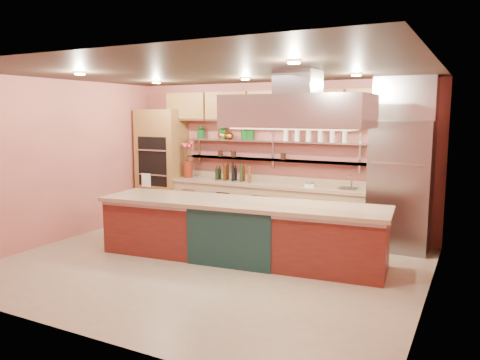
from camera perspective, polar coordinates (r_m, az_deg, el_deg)
The scene contains 21 objects.
floor at distance 7.05m, azimuth -3.83°, elevation -10.32°, with size 6.00×5.00×0.02m, color tan.
ceiling at distance 6.72m, azimuth -4.06°, elevation 13.06°, with size 6.00×5.00×0.02m, color black.
wall_back at distance 8.96m, azimuth 4.41°, elevation 2.85°, with size 6.00×0.04×2.80m, color #B46055.
wall_front at distance 4.81m, azimuth -19.63°, elevation -2.17°, with size 6.00×0.04×2.80m, color #B46055.
wall_left at distance 8.68m, azimuth -21.13°, elevation 2.16°, with size 0.04×5.00×2.80m, color #B46055.
wall_right at distance 5.79m, azimuth 22.32°, elevation -0.63°, with size 0.04×5.00×2.80m, color #B46055.
oven_stack at distance 9.93m, azimuth -9.48°, elevation 1.83°, with size 0.95×0.64×2.30m, color olive.
refrigerator at distance 8.02m, azimuth 18.98°, elevation -0.71°, with size 0.95×0.72×2.10m, color gray.
back_counter at distance 8.84m, azimuth 3.28°, elevation -3.33°, with size 3.84×0.64×0.93m, color #9F845F.
wall_shelf_lower at distance 8.86m, azimuth 3.78°, elevation 2.48°, with size 3.60×0.26×0.03m, color #A9ABB0.
wall_shelf_upper at distance 8.84m, azimuth 3.80°, elevation 4.74°, with size 3.60×0.26×0.03m, color #A9ABB0.
upper_cabinets at distance 8.76m, azimuth 4.01°, elevation 8.96°, with size 4.60×0.36×0.55m, color olive.
range_hood at distance 6.58m, azimuth 7.03°, elevation 8.33°, with size 2.00×1.00×0.45m, color #A9ABB0.
ceiling_downlights at distance 6.89m, azimuth -3.17°, elevation 12.70°, with size 4.00×2.80×0.02m, color #FFE5A5.
island at distance 7.16m, azimuth -0.02°, elevation -6.17°, with size 4.32×0.94×0.90m, color maroon.
flower_vase at distance 9.53m, azimuth -6.34°, elevation 1.28°, with size 0.18×0.18×0.32m, color maroon.
oil_bottle_cluster at distance 8.99m, azimuth -0.72°, elevation 0.74°, with size 0.84×0.24×0.27m, color black.
kitchen_scale at distance 8.39m, azimuth 8.59°, elevation -0.46°, with size 0.18×0.13×0.10m, color white.
bar_faucet at distance 8.29m, azimuth 13.42°, elevation -0.26°, with size 0.03×0.03×0.23m, color silver.
copper_kettle at distance 9.23m, azimuth -1.29°, elevation 5.42°, with size 0.18×0.18×0.14m, color orange.
green_canister at distance 9.01m, azimuth 1.30°, elevation 5.47°, with size 0.15×0.15×0.18m, color #0F4717.
Camera 1 is at (3.49, -5.71, 2.22)m, focal length 35.00 mm.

